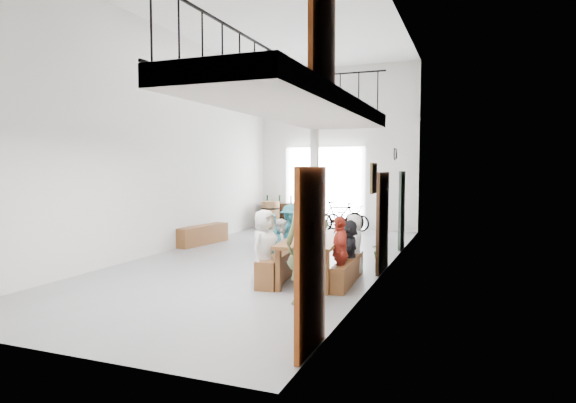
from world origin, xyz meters
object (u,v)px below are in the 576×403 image
at_px(bench_inner, 280,265).
at_px(serving_counter, 285,215).
at_px(oak_barrel, 270,215).
at_px(bicycle_near, 347,218).
at_px(side_bench, 202,235).
at_px(host_standing, 307,243).
at_px(tasting_table, 315,242).

xyz_separation_m(bench_inner, serving_counter, (-2.76, 7.28, 0.18)).
height_order(oak_barrel, bicycle_near, oak_barrel).
bearing_deg(side_bench, host_standing, -44.71).
height_order(tasting_table, bench_inner, tasting_table).
bearing_deg(bench_inner, tasting_table, 1.93).
relative_size(serving_counter, host_standing, 0.85).
bearing_deg(bench_inner, bicycle_near, 87.31).
bearing_deg(tasting_table, bicycle_near, 93.47).
xyz_separation_m(tasting_table, side_bench, (-4.16, 2.88, -0.45)).
bearing_deg(oak_barrel, serving_counter, 62.67).
bearing_deg(oak_barrel, bench_inner, -65.39).
bearing_deg(host_standing, oak_barrel, 123.91).
height_order(serving_counter, host_standing, host_standing).
relative_size(host_standing, bicycle_near, 1.18).
relative_size(tasting_table, bench_inner, 1.15).
bearing_deg(bicycle_near, tasting_table, -158.06).
height_order(bench_inner, host_standing, host_standing).
distance_m(tasting_table, bench_inner, 0.81).
bearing_deg(tasting_table, oak_barrel, 113.65).
relative_size(tasting_table, side_bench, 1.36).
xyz_separation_m(oak_barrel, host_standing, (4.12, -8.23, 0.47)).
bearing_deg(side_bench, bicycle_near, 54.76).
bearing_deg(oak_barrel, side_bench, -96.85).
bearing_deg(host_standing, side_bench, 142.62).
relative_size(bench_inner, host_standing, 1.14).
bearing_deg(oak_barrel, tasting_table, -60.56).
xyz_separation_m(tasting_table, bench_inner, (-0.65, -0.10, -0.46)).
bearing_deg(bicycle_near, oak_barrel, 114.56).
bearing_deg(host_standing, tasting_table, 111.04).
relative_size(bench_inner, bicycle_near, 1.34).
bearing_deg(side_bench, serving_counter, 80.11).
distance_m(oak_barrel, bicycle_near, 2.61).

